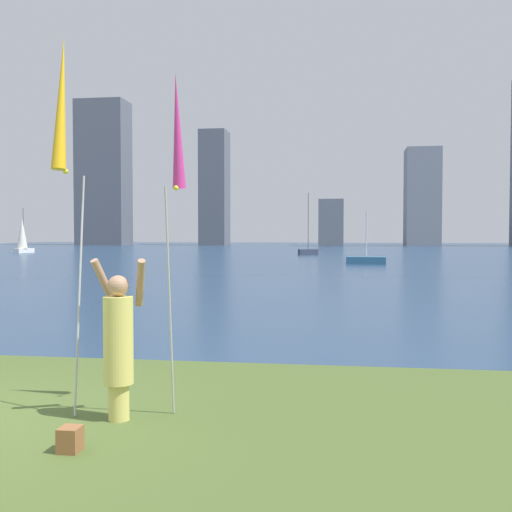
{
  "coord_description": "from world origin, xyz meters",
  "views": [
    {
      "loc": [
        4.42,
        -6.1,
        2.13
      ],
      "look_at": [
        1.94,
        10.86,
        1.46
      ],
      "focal_mm": 43.48,
      "sensor_mm": 36.0,
      "label": 1
    }
  ],
  "objects_px": {
    "kite_flag_left": "(62,111)",
    "sailboat_2": "(308,251)",
    "sailboat_3": "(22,237)",
    "sailboat_6": "(366,260)",
    "bag": "(70,439)",
    "kite_flag_right": "(177,138)",
    "person": "(119,341)"
  },
  "relations": [
    {
      "from": "person",
      "to": "sailboat_3",
      "type": "xyz_separation_m",
      "value": [
        -30.25,
        52.55,
        0.76
      ]
    },
    {
      "from": "bag",
      "to": "kite_flag_right",
      "type": "bearing_deg",
      "value": 67.78
    },
    {
      "from": "kite_flag_left",
      "to": "sailboat_6",
      "type": "height_order",
      "value": "kite_flag_left"
    },
    {
      "from": "kite_flag_right",
      "to": "bag",
      "type": "distance_m",
      "value": 3.55
    },
    {
      "from": "person",
      "to": "bag",
      "type": "height_order",
      "value": "person"
    },
    {
      "from": "kite_flag_right",
      "to": "bag",
      "type": "bearing_deg",
      "value": -112.22
    },
    {
      "from": "sailboat_3",
      "to": "sailboat_6",
      "type": "relative_size",
      "value": 1.31
    },
    {
      "from": "kite_flag_right",
      "to": "sailboat_6",
      "type": "bearing_deg",
      "value": 84.51
    },
    {
      "from": "sailboat_3",
      "to": "kite_flag_left",
      "type": "bearing_deg",
      "value": -60.62
    },
    {
      "from": "kite_flag_left",
      "to": "sailboat_3",
      "type": "xyz_separation_m",
      "value": [
        -29.71,
        52.76,
        -1.79
      ]
    },
    {
      "from": "kite_flag_right",
      "to": "sailboat_3",
      "type": "height_order",
      "value": "sailboat_3"
    },
    {
      "from": "person",
      "to": "sailboat_3",
      "type": "bearing_deg",
      "value": 101.81
    },
    {
      "from": "bag",
      "to": "sailboat_3",
      "type": "bearing_deg",
      "value": 119.36
    },
    {
      "from": "kite_flag_left",
      "to": "sailboat_2",
      "type": "xyz_separation_m",
      "value": [
        -0.41,
        51.02,
        -3.08
      ]
    },
    {
      "from": "kite_flag_left",
      "to": "sailboat_2",
      "type": "bearing_deg",
      "value": 90.46
    },
    {
      "from": "bag",
      "to": "sailboat_2",
      "type": "xyz_separation_m",
      "value": [
        -0.85,
        51.85,
        0.25
      ]
    },
    {
      "from": "person",
      "to": "bag",
      "type": "bearing_deg",
      "value": -113.62
    },
    {
      "from": "sailboat_2",
      "to": "sailboat_6",
      "type": "distance_m",
      "value": 16.56
    },
    {
      "from": "kite_flag_left",
      "to": "sailboat_6",
      "type": "relative_size",
      "value": 1.21
    },
    {
      "from": "kite_flag_right",
      "to": "sailboat_2",
      "type": "relative_size",
      "value": 0.7
    },
    {
      "from": "person",
      "to": "sailboat_2",
      "type": "xyz_separation_m",
      "value": [
        -0.95,
        50.81,
        -0.53
      ]
    },
    {
      "from": "person",
      "to": "sailboat_6",
      "type": "relative_size",
      "value": 0.52
    },
    {
      "from": "bag",
      "to": "sailboat_6",
      "type": "height_order",
      "value": "sailboat_6"
    },
    {
      "from": "bag",
      "to": "sailboat_3",
      "type": "xyz_separation_m",
      "value": [
        -30.15,
        53.59,
        1.54
      ]
    },
    {
      "from": "sailboat_6",
      "to": "person",
      "type": "bearing_deg",
      "value": -96.29
    },
    {
      "from": "kite_flag_left",
      "to": "sailboat_2",
      "type": "relative_size",
      "value": 0.74
    },
    {
      "from": "kite_flag_right",
      "to": "sailboat_3",
      "type": "bearing_deg",
      "value": 120.62
    },
    {
      "from": "kite_flag_left",
      "to": "sailboat_6",
      "type": "bearing_deg",
      "value": 82.87
    },
    {
      "from": "kite_flag_right",
      "to": "sailboat_2",
      "type": "xyz_separation_m",
      "value": [
        -1.5,
        50.28,
        -2.87
      ]
    },
    {
      "from": "kite_flag_right",
      "to": "sailboat_3",
      "type": "relative_size",
      "value": 0.87
    },
    {
      "from": "sailboat_2",
      "to": "sailboat_3",
      "type": "bearing_deg",
      "value": 176.6
    },
    {
      "from": "sailboat_6",
      "to": "kite_flag_right",
      "type": "bearing_deg",
      "value": -95.49
    }
  ]
}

